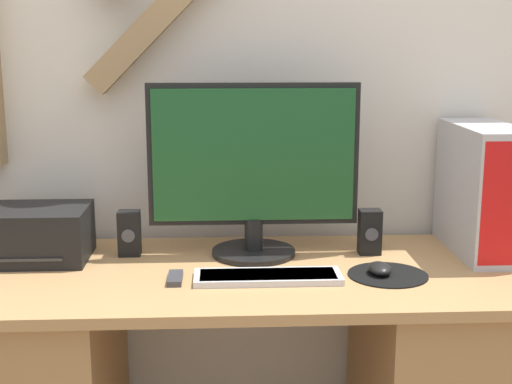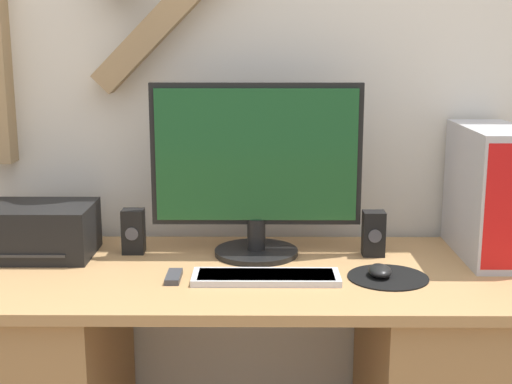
% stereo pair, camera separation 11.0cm
% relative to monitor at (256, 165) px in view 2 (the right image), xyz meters
% --- Properties ---
extents(wall_back, '(6.40, 0.21, 2.70)m').
position_rel_monitor_xyz_m(wall_back, '(-0.06, 0.25, 0.32)').
color(wall_back, silver).
rests_on(wall_back, ground_plane).
extents(monitor, '(0.63, 0.26, 0.53)m').
position_rel_monitor_xyz_m(monitor, '(0.00, 0.00, 0.00)').
color(monitor, black).
rests_on(monitor, desk).
extents(keyboard, '(0.41, 0.12, 0.02)m').
position_rel_monitor_xyz_m(keyboard, '(0.03, -0.24, -0.27)').
color(keyboard, silver).
rests_on(keyboard, desk).
extents(mousepad, '(0.23, 0.23, 0.00)m').
position_rel_monitor_xyz_m(mousepad, '(0.37, -0.22, -0.28)').
color(mousepad, black).
rests_on(mousepad, desk).
extents(mouse, '(0.06, 0.09, 0.03)m').
position_rel_monitor_xyz_m(mouse, '(0.35, -0.22, -0.26)').
color(mouse, black).
rests_on(mouse, mousepad).
extents(computer_tower, '(0.18, 0.41, 0.40)m').
position_rel_monitor_xyz_m(computer_tower, '(0.71, -0.00, -0.08)').
color(computer_tower, '#B2B2B7').
rests_on(computer_tower, desk).
extents(printer, '(0.36, 0.25, 0.16)m').
position_rel_monitor_xyz_m(printer, '(-0.68, -0.02, -0.20)').
color(printer, black).
rests_on(printer, desk).
extents(speaker_left, '(0.07, 0.06, 0.14)m').
position_rel_monitor_xyz_m(speaker_left, '(-0.38, 0.01, -0.21)').
color(speaker_left, black).
rests_on(speaker_left, desk).
extents(speaker_right, '(0.07, 0.06, 0.14)m').
position_rel_monitor_xyz_m(speaker_right, '(0.36, -0.01, -0.21)').
color(speaker_right, black).
rests_on(speaker_right, desk).
extents(remote_control, '(0.04, 0.11, 0.02)m').
position_rel_monitor_xyz_m(remote_control, '(-0.23, -0.24, -0.27)').
color(remote_control, '#38383D').
rests_on(remote_control, desk).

